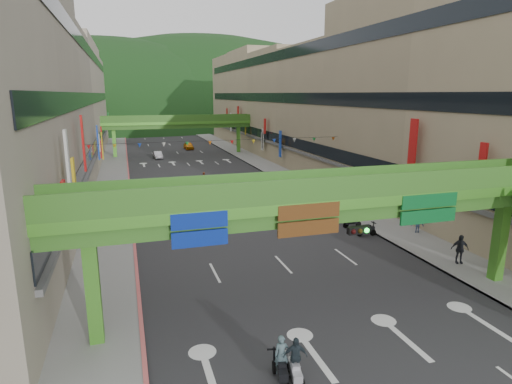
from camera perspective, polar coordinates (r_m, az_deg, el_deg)
name	(u,v)px	position (r m, az deg, el deg)	size (l,w,h in m)	color
ground	(393,381)	(18.73, 17.83, -22.85)	(320.00, 320.00, 0.00)	black
road_slab	(192,169)	(63.80, -8.48, 3.11)	(18.00, 140.00, 0.02)	#28282B
sidewalk_left	(114,172)	(63.13, -18.40, 2.55)	(4.00, 140.00, 0.15)	gray
sidewalk_right	(263,165)	(66.29, 0.97, 3.68)	(4.00, 140.00, 0.15)	gray
curb_left	(128,171)	(63.11, -16.68, 2.67)	(0.20, 140.00, 0.18)	#CC5959
curb_right	(251,165)	(65.73, -0.61, 3.61)	(0.20, 140.00, 0.18)	gray
building_row_left	(45,104)	(62.95, -26.36, 10.46)	(12.80, 95.00, 19.00)	#9E937F
building_row_right	(312,102)	(68.30, 7.48, 11.76)	(12.80, 95.00, 19.00)	gray
overpass_near	(351,212)	(21.08, 12.61, -2.68)	(28.00, 12.27, 7.10)	#4C9E2D
overpass_far	(178,125)	(77.94, -10.32, 8.81)	(28.00, 2.20, 7.10)	#4C9E2D
hill_left	(108,123)	(172.63, -19.17, 8.69)	(168.00, 140.00, 112.00)	#1C4419
hill_right	(203,118)	(195.52, -7.05, 9.72)	(208.00, 176.00, 128.00)	#1C4419
bunting_string	(221,143)	(43.47, -4.68, 6.57)	(26.00, 0.36, 0.47)	black
scooter_rider_near	(282,361)	(17.51, 3.43, -21.56)	(0.71, 1.58, 1.88)	black
scooter_rider_mid	(204,180)	(50.41, -6.92, 1.63)	(0.86, 1.57, 1.86)	black
scooter_rider_left	(295,361)	(17.38, 5.24, -21.52)	(0.97, 1.59, 1.92)	#9A9AA1
scooter_rider_far	(221,187)	(45.83, -4.64, 0.67)	(0.85, 1.60, 2.07)	maroon
parked_scooter_row	(346,218)	(36.99, 11.89, -3.41)	(1.60, 7.20, 1.08)	black
car_silver	(158,155)	(74.85, -12.97, 4.84)	(1.29, 3.71, 1.22)	silver
car_yellow	(189,146)	(86.25, -8.98, 6.10)	(1.65, 4.09, 1.39)	orange
pedestrian_red	(378,207)	(40.16, 15.90, -1.87)	(0.81, 0.63, 1.66)	maroon
pedestrian_dark	(459,251)	(30.51, 25.49, -7.15)	(1.10, 0.46, 1.88)	black
pedestrian_blue	(417,225)	(35.82, 20.73, -4.15)	(0.70, 0.45, 1.50)	navy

